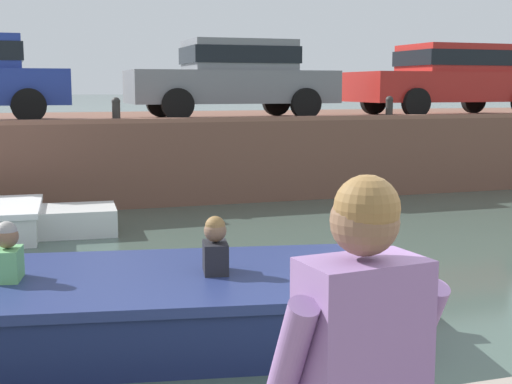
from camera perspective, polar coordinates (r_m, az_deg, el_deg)
The scene contains 9 objects.
ground_plane at distance 7.99m, azimuth 0.09°, elevation -6.87°, with size 400.00×400.00×0.00m, color #42564C.
far_quay_wall at distance 15.53m, azimuth -9.04°, elevation 3.27°, with size 60.00×6.00×1.49m, color brown.
far_wall_coping at distance 12.65m, azimuth -7.07°, elevation 5.72°, with size 60.00×0.24×0.08m, color #925F4C.
motorboat_passing at distance 6.17m, azimuth -14.51°, elevation -9.08°, with size 5.97×2.71×1.04m.
car_centre_grey at distance 14.49m, azimuth -1.77°, elevation 9.30°, with size 4.11×1.92×1.54m.
car_right_inner_red at distance 16.60m, azimuth 15.31°, elevation 8.90°, with size 4.45×2.07×1.54m.
mooring_bollard_mid at distance 12.63m, azimuth -11.13°, elevation 6.52°, with size 0.15×0.15×0.45m.
mooring_bollard_east at distance 14.27m, azimuth 10.62°, elevation 6.74°, with size 0.15×0.15×0.45m.
person_seated_left at distance 2.21m, azimuth 7.75°, elevation -13.91°, with size 0.56×0.56×0.97m.
Camera 1 is at (-2.38, -2.38, 2.11)m, focal length 50.00 mm.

